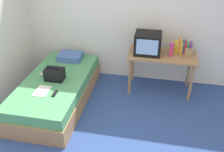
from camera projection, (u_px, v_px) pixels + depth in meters
ground_plane at (105, 147)px, 3.34m from camera, size 8.00×8.00×0.00m
wall_back at (128, 12)px, 4.35m from camera, size 5.20×0.10×2.60m
bed at (57, 90)px, 4.12m from camera, size 1.00×2.00×0.46m
desk at (162, 59)px, 4.22m from camera, size 1.16×0.60×0.74m
tv at (148, 43)px, 4.10m from camera, size 0.44×0.39×0.36m
water_bottle at (171, 50)px, 4.02m from camera, size 0.06×0.06×0.24m
book_row at (184, 47)px, 4.15m from camera, size 0.32×0.16×0.24m
picture_frame at (188, 54)px, 3.97m from camera, size 0.11×0.02×0.17m
pillow at (70, 57)px, 4.58m from camera, size 0.43×0.34×0.11m
handbag at (55, 74)px, 3.93m from camera, size 0.30×0.20×0.23m
magazine at (42, 91)px, 3.69m from camera, size 0.21×0.29×0.01m
remote_dark at (55, 93)px, 3.62m from camera, size 0.04×0.16×0.02m
remote_silver at (42, 74)px, 4.12m from camera, size 0.04×0.14×0.02m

